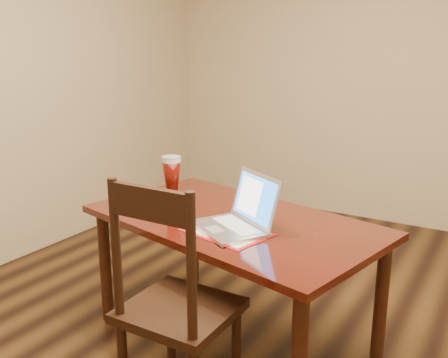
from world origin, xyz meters
The scene contains 2 objects.
dining_table centered at (-0.30, 0.08, 0.64)m, with size 1.66×1.16×1.00m.
dining_chair centered at (-0.23, -0.51, 0.50)m, with size 0.46×0.44×1.07m.
Camera 1 is at (0.93, -2.03, 1.57)m, focal length 40.00 mm.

